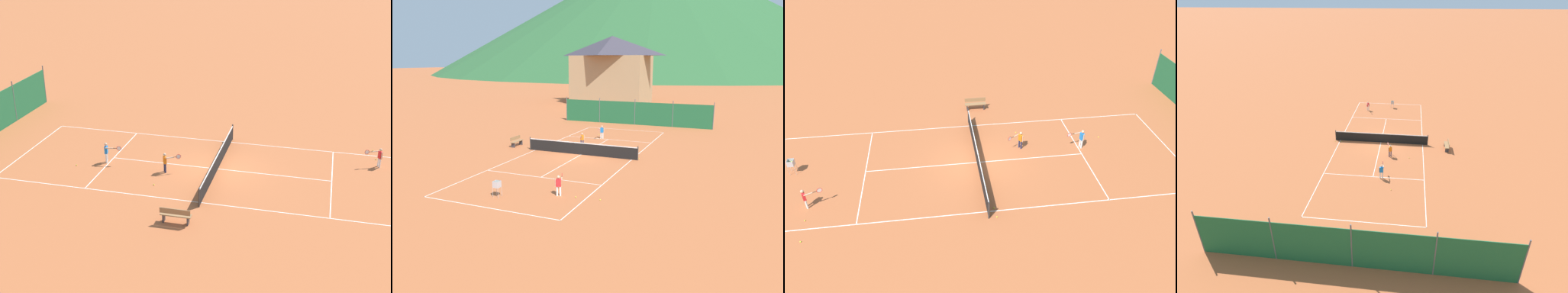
# 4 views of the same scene
# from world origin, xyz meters

# --- Properties ---
(ground_plane) EXTENTS (600.00, 600.00, 0.00)m
(ground_plane) POSITION_xyz_m (0.00, 0.00, 0.00)
(ground_plane) COLOR #B25B33
(court_line_markings) EXTENTS (8.25, 23.85, 0.01)m
(court_line_markings) POSITION_xyz_m (0.00, 0.00, 0.00)
(court_line_markings) COLOR white
(court_line_markings) RESTS_ON ground
(tennis_net) EXTENTS (9.18, 0.08, 1.06)m
(tennis_net) POSITION_xyz_m (0.00, 0.00, 0.50)
(tennis_net) COLOR #2D2D2D
(tennis_net) RESTS_ON ground
(player_far_service) EXTENTS (0.41, 1.06, 1.24)m
(player_far_service) POSITION_xyz_m (-0.69, 6.50, 0.72)
(player_far_service) COLOR white
(player_far_service) RESTS_ON ground
(player_near_service) EXTENTS (0.52, 0.99, 1.16)m
(player_near_service) POSITION_xyz_m (-1.10, 2.78, 0.68)
(player_near_service) COLOR #23284C
(player_near_service) RESTS_ON ground
(player_near_baseline) EXTENTS (0.40, 1.01, 1.16)m
(player_near_baseline) POSITION_xyz_m (2.55, -8.94, 0.68)
(player_near_baseline) COLOR white
(player_near_baseline) RESTS_ON ground
(tennis_ball_by_net_right) EXTENTS (0.07, 0.07, 0.07)m
(tennis_ball_by_net_right) POSITION_xyz_m (-2.84, 2.94, 0.03)
(tennis_ball_by_net_right) COLOR #CCE033
(tennis_ball_by_net_right) RESTS_ON ground
(tennis_ball_near_corner) EXTENTS (0.07, 0.07, 0.07)m
(tennis_ball_near_corner) POSITION_xyz_m (-1.57, 8.09, 0.03)
(tennis_ball_near_corner) COLOR #CCE033
(tennis_ball_near_corner) RESTS_ON ground
(tennis_ball_alley_right) EXTENTS (0.07, 0.07, 0.07)m
(tennis_ball_alley_right) POSITION_xyz_m (3.92, 0.35, 0.03)
(tennis_ball_alley_right) COLOR #CCE033
(tennis_ball_alley_right) RESTS_ON ground
(tennis_ball_far_corner) EXTENTS (0.07, 0.07, 0.07)m
(tennis_ball_far_corner) POSITION_xyz_m (4.55, 0.40, 0.03)
(tennis_ball_far_corner) COLOR #CCE033
(tennis_ball_far_corner) RESTS_ON ground
(tennis_ball_alley_left) EXTENTS (0.07, 0.07, 0.07)m
(tennis_ball_alley_left) POSITION_xyz_m (3.53, -8.90, 0.03)
(tennis_ball_alley_left) COLOR #CCE033
(tennis_ball_alley_left) RESTS_ON ground
(tennis_ball_mid_court) EXTENTS (0.07, 0.07, 0.07)m
(tennis_ball_mid_court) POSITION_xyz_m (4.89, -8.78, 0.03)
(tennis_ball_mid_court) COLOR #CCE033
(tennis_ball_mid_court) RESTS_ON ground
(courtside_bench) EXTENTS (0.36, 1.50, 0.84)m
(courtside_bench) POSITION_xyz_m (-6.34, 0.70, 0.45)
(courtside_bench) COLOR olive
(courtside_bench) RESTS_ON ground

